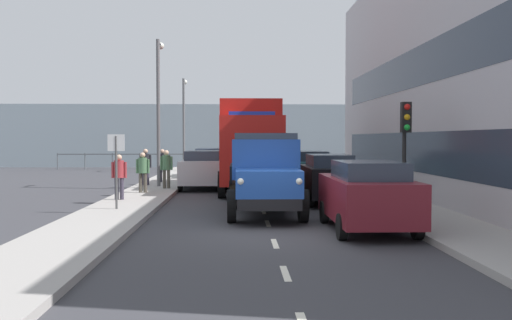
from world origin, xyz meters
TOP-DOWN VIEW (x-y plane):
  - ground_plane at (0.00, -8.93)m, footprint 80.00×80.00m
  - sidewalk_left at (-4.42, -8.93)m, footprint 2.19×39.95m
  - sidewalk_right at (4.42, -8.93)m, footprint 2.19×39.95m
  - road_centreline_markings at (0.00, -7.72)m, footprint 0.12×34.89m
  - sea_horizon at (0.00, -31.91)m, footprint 80.00×0.80m
  - seawall_railing at (-0.00, -28.31)m, footprint 28.08×0.08m
  - truck_vintage_blue at (-0.01, -3.06)m, footprint 2.17×5.64m
  - lorry_cargo_red at (0.26, -10.86)m, footprint 2.58×8.20m
  - car_maroon_kerbside_near at (-2.38, -0.28)m, footprint 1.89×4.09m
  - car_black_kerbside_1 at (-2.38, -6.22)m, footprint 1.77×3.98m
  - car_teal_kerbside_2 at (-2.38, -11.57)m, footprint 1.75×4.59m
  - car_silver_oppositeside_0 at (2.38, -12.07)m, footprint 1.95×4.20m
  - car_white_oppositeside_1 at (2.38, -18.59)m, footprint 1.90×4.54m
  - pedestrian_couple_b at (4.92, -6.29)m, footprint 0.53×0.34m
  - pedestrian_near_railing at (4.53, -8.82)m, footprint 0.53×0.34m
  - pedestrian_in_dark_coat at (3.84, -10.69)m, footprint 0.53×0.34m
  - pedestrian_couple_a at (5.00, -12.42)m, footprint 0.53×0.34m
  - pedestrian_by_lamp at (4.47, -14.17)m, footprint 0.53×0.34m
  - traffic_light_near at (-4.16, -3.12)m, footprint 0.28×0.41m
  - lamp_post_promenade at (4.32, -11.96)m, footprint 0.32×1.14m
  - lamp_post_far at (4.36, -24.26)m, footprint 0.32×1.14m
  - street_sign at (4.46, -3.66)m, footprint 0.50×0.07m

SIDE VIEW (x-z plane):
  - ground_plane at x=0.00m, z-range 0.00..0.00m
  - road_centreline_markings at x=0.00m, z-range 0.00..0.01m
  - sidewalk_left at x=-4.42m, z-range 0.00..0.15m
  - sidewalk_right at x=4.42m, z-range 0.00..0.15m
  - car_black_kerbside_1 at x=-2.38m, z-range 0.03..1.75m
  - car_maroon_kerbside_near at x=-2.38m, z-range 0.04..1.76m
  - car_teal_kerbside_2 at x=-2.38m, z-range 0.04..1.76m
  - car_silver_oppositeside_0 at x=2.38m, z-range 0.04..1.76m
  - car_white_oppositeside_1 at x=2.38m, z-range 0.04..1.76m
  - seawall_railing at x=0.00m, z-range 0.32..1.52m
  - pedestrian_couple_b at x=4.92m, z-range 0.28..1.85m
  - pedestrian_near_railing at x=4.53m, z-range 0.28..1.86m
  - pedestrian_by_lamp at x=4.47m, z-range 0.29..1.89m
  - pedestrian_in_dark_coat at x=3.84m, z-range 0.29..1.92m
  - pedestrian_couple_a at x=5.00m, z-range 0.29..1.94m
  - truck_vintage_blue at x=-0.01m, z-range -0.04..2.39m
  - street_sign at x=4.46m, z-range 0.56..2.81m
  - lorry_cargo_red at x=0.26m, z-range 0.14..4.01m
  - traffic_light_near at x=-4.16m, z-range 0.87..4.07m
  - sea_horizon at x=0.00m, z-range 0.00..5.00m
  - lamp_post_far at x=4.36m, z-range 0.76..6.85m
  - lamp_post_promenade at x=4.32m, z-range 0.77..7.29m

